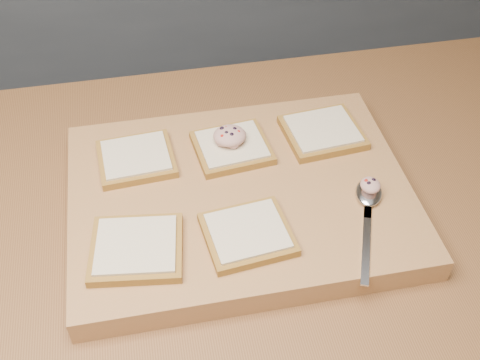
% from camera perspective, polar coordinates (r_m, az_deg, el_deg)
% --- Properties ---
extents(back_counter, '(3.60, 0.62, 0.94)m').
position_cam_1_polar(back_counter, '(2.31, -9.08, 15.51)').
color(back_counter, slate).
rests_on(back_counter, ground).
extents(cutting_board, '(0.50, 0.38, 0.04)m').
position_cam_1_polar(cutting_board, '(0.91, 0.00, -1.65)').
color(cutting_board, '#A27445').
rests_on(cutting_board, island_counter).
extents(bread_far_left, '(0.12, 0.11, 0.02)m').
position_cam_1_polar(bread_far_left, '(0.94, -9.82, 2.04)').
color(bread_far_left, '#A17229').
rests_on(bread_far_left, cutting_board).
extents(bread_far_center, '(0.12, 0.12, 0.02)m').
position_cam_1_polar(bread_far_center, '(0.95, -0.76, 3.13)').
color(bread_far_center, '#A17229').
rests_on(bread_far_center, cutting_board).
extents(bread_far_right, '(0.13, 0.12, 0.02)m').
position_cam_1_polar(bread_far_right, '(0.98, 7.83, 4.54)').
color(bread_far_right, '#A17229').
rests_on(bread_far_right, cutting_board).
extents(bread_near_left, '(0.14, 0.13, 0.02)m').
position_cam_1_polar(bread_near_left, '(0.82, -9.79, -6.39)').
color(bread_near_left, '#A17229').
rests_on(bread_near_left, cutting_board).
extents(bread_near_center, '(0.13, 0.12, 0.02)m').
position_cam_1_polar(bread_near_center, '(0.82, 0.72, -5.12)').
color(bread_near_center, '#A17229').
rests_on(bread_near_center, cutting_board).
extents(tuna_salad_dollop, '(0.05, 0.05, 0.02)m').
position_cam_1_polar(tuna_salad_dollop, '(0.94, -1.00, 4.23)').
color(tuna_salad_dollop, tan).
rests_on(tuna_salad_dollop, bread_far_center).
extents(spoon, '(0.09, 0.19, 0.01)m').
position_cam_1_polar(spoon, '(0.89, 12.08, -1.81)').
color(spoon, silver).
rests_on(spoon, cutting_board).
extents(spoon_salad, '(0.03, 0.03, 0.02)m').
position_cam_1_polar(spoon_salad, '(0.89, 12.26, -0.46)').
color(spoon_salad, tan).
rests_on(spoon_salad, spoon).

